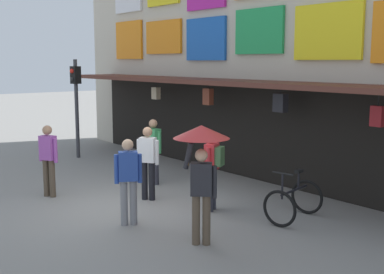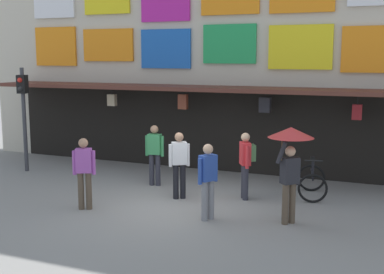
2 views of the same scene
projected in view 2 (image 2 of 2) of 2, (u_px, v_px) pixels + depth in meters
name	position (u px, v px, depth m)	size (l,w,h in m)	color
ground_plane	(176.00, 206.00, 11.94)	(80.00, 80.00, 0.00)	gray
shopfront	(236.00, 42.00, 15.48)	(18.00, 2.60, 8.00)	beige
traffic_light_near	(23.00, 103.00, 15.28)	(0.32, 0.35, 3.20)	#38383D
bicycle_parked	(312.00, 182.00, 12.66)	(0.93, 1.28, 1.05)	black
pedestrian_in_blue	(208.00, 177.00, 10.79)	(0.37, 0.47, 1.68)	gray
pedestrian_in_white	(246.00, 160.00, 12.38)	(0.46, 0.48, 1.68)	#2D2D38
pedestrian_in_black	(155.00, 152.00, 13.71)	(0.53, 0.27, 1.68)	#2D2D38
pedestrian_in_yellow	(179.00, 162.00, 12.42)	(0.45, 0.38, 1.68)	black
pedestrian_with_umbrella	(291.00, 148.00, 10.42)	(0.96, 0.96, 2.08)	brown
pedestrian_in_red	(84.00, 170.00, 11.54)	(0.49, 0.35, 1.68)	brown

